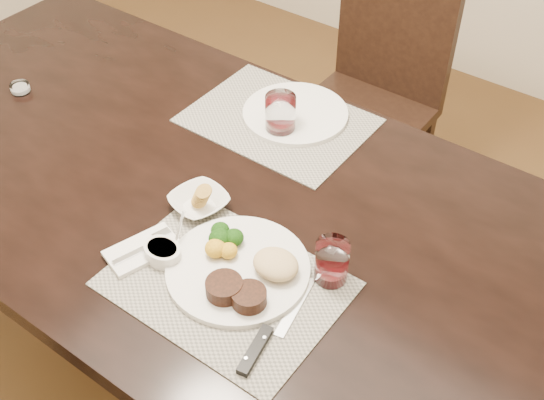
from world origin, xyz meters
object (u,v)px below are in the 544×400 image
Objects in this scene: cracker_bowl at (199,201)px; wine_glass_near at (332,263)px; dinner_plate at (242,270)px; steak_knife at (265,339)px; far_plate at (295,113)px; chair_far at (374,88)px.

wine_glass_near is (0.35, 0.00, 0.03)m from cracker_bowl.
steak_knife is at bearing -50.43° from dinner_plate.
dinner_plate is at bearing -66.22° from far_plate.
dinner_plate is at bearing -75.15° from chair_far.
dinner_plate is (0.29, -1.10, 0.27)m from chair_far.
chair_far reaches higher than wine_glass_near.
cracker_bowl is at bearing 140.16° from dinner_plate.
chair_far is 6.05× the size of cracker_bowl.
steak_knife is (0.43, -1.20, 0.26)m from chair_far.
cracker_bowl is 0.42m from far_plate.
chair_far is 3.01× the size of dinner_plate.
wine_glass_near reaches higher than dinner_plate.
chair_far is at bearing 95.02° from cracker_bowl.
far_plate is (0.06, -0.58, 0.26)m from chair_far.
wine_glass_near is at bearing -66.15° from chair_far.
cracker_bowl is 0.35m from wine_glass_near.
wine_glass_near is (0.15, 0.10, 0.03)m from dinner_plate.
chair_far reaches higher than steak_knife.
dinner_plate is 0.23m from cracker_bowl.
wine_glass_near is 0.57m from far_plate.
dinner_plate reaches higher than far_plate.
steak_knife is 0.21m from wine_glass_near.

